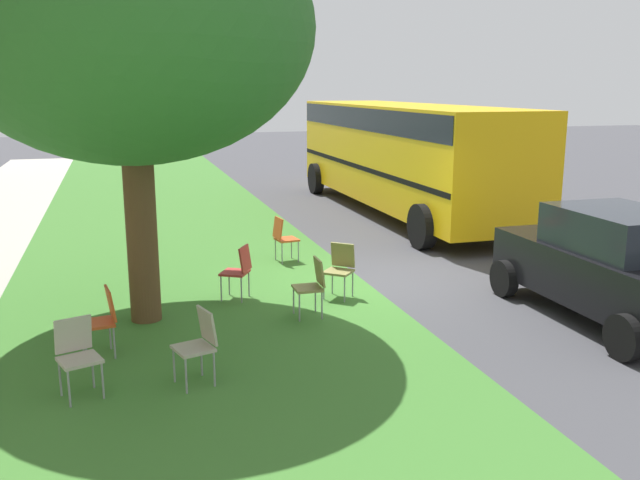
% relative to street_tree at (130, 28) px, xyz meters
% --- Properties ---
extents(ground, '(80.00, 80.00, 0.00)m').
position_rel_street_tree_xyz_m(ground, '(0.87, -3.97, -4.11)').
color(ground, '#424247').
extents(grass_verge, '(48.00, 6.00, 0.01)m').
position_rel_street_tree_xyz_m(grass_verge, '(0.87, -0.77, -4.11)').
color(grass_verge, '#3D752D').
rests_on(grass_verge, ground).
extents(street_tree, '(5.00, 5.00, 5.98)m').
position_rel_street_tree_xyz_m(street_tree, '(0.00, 0.00, 0.00)').
color(street_tree, brown).
rests_on(street_tree, ground).
extents(chair_0, '(0.57, 0.57, 0.88)m').
position_rel_street_tree_xyz_m(chair_0, '(0.59, -1.49, -3.59)').
color(chair_0, '#B7332D').
rests_on(chair_0, ground).
extents(chair_1, '(0.52, 0.52, 0.88)m').
position_rel_street_tree_xyz_m(chair_1, '(-2.45, -0.49, -3.59)').
color(chair_1, '#ADA393').
rests_on(chair_1, ground).
extents(chair_2, '(0.43, 0.43, 0.88)m').
position_rel_street_tree_xyz_m(chair_2, '(-0.54, -2.38, -3.59)').
color(chair_2, olive).
rests_on(chair_2, ground).
extents(chair_3, '(0.53, 0.53, 0.88)m').
position_rel_street_tree_xyz_m(chair_3, '(-2.39, 0.82, -3.59)').
color(chair_3, '#ADA393').
rests_on(chair_3, ground).
extents(chair_4, '(0.59, 0.59, 0.88)m').
position_rel_street_tree_xyz_m(chair_4, '(0.25, -3.08, -3.59)').
color(chair_4, olive).
rests_on(chair_4, ground).
extents(chair_5, '(0.47, 0.48, 0.88)m').
position_rel_street_tree_xyz_m(chair_5, '(-1.26, 0.57, -3.59)').
color(chair_5, '#C64C1E').
rests_on(chair_5, ground).
extents(chair_6, '(0.47, 0.47, 0.88)m').
position_rel_street_tree_xyz_m(chair_6, '(2.75, -2.73, -3.59)').
color(chair_6, '#C64C1E').
rests_on(chair_6, ground).
extents(parked_car, '(3.70, 1.92, 1.65)m').
position_rel_street_tree_xyz_m(parked_car, '(-1.91, -6.51, -3.28)').
color(parked_car, black).
rests_on(parked_car, ground).
extents(school_bus, '(10.40, 2.80, 2.88)m').
position_rel_street_tree_xyz_m(school_bus, '(6.97, -7.03, -2.35)').
color(school_bus, yellow).
rests_on(school_bus, ground).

